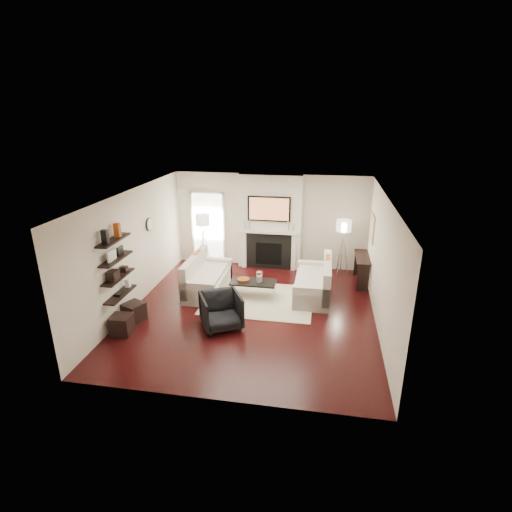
% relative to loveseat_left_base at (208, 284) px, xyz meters
% --- Properties ---
extents(room_envelope, '(6.00, 6.00, 6.00)m').
position_rel_loveseat_left_base_xyz_m(room_envelope, '(1.30, -0.92, 1.14)').
color(room_envelope, black).
rests_on(room_envelope, ground).
extents(chimney_breast, '(1.80, 0.25, 2.70)m').
position_rel_loveseat_left_base_xyz_m(chimney_breast, '(1.30, 1.96, 1.14)').
color(chimney_breast, silver).
rests_on(chimney_breast, floor).
extents(fireplace_surround, '(1.30, 0.02, 1.04)m').
position_rel_loveseat_left_base_xyz_m(fireplace_surround, '(1.30, 1.82, 0.31)').
color(fireplace_surround, black).
rests_on(fireplace_surround, floor).
extents(firebox, '(0.75, 0.02, 0.65)m').
position_rel_loveseat_left_base_xyz_m(firebox, '(1.30, 1.82, 0.24)').
color(firebox, black).
rests_on(firebox, floor).
extents(mantel_pilaster_l, '(0.12, 0.08, 1.10)m').
position_rel_loveseat_left_base_xyz_m(mantel_pilaster_l, '(0.58, 1.79, 0.34)').
color(mantel_pilaster_l, white).
rests_on(mantel_pilaster_l, floor).
extents(mantel_pilaster_r, '(0.12, 0.08, 1.10)m').
position_rel_loveseat_left_base_xyz_m(mantel_pilaster_r, '(2.02, 1.79, 0.34)').
color(mantel_pilaster_r, white).
rests_on(mantel_pilaster_r, floor).
extents(mantel_shelf, '(1.70, 0.18, 0.07)m').
position_rel_loveseat_left_base_xyz_m(mantel_shelf, '(1.30, 1.77, 0.91)').
color(mantel_shelf, white).
rests_on(mantel_shelf, chimney_breast).
extents(tv_body, '(1.20, 0.06, 0.70)m').
position_rel_loveseat_left_base_xyz_m(tv_body, '(1.30, 1.80, 1.57)').
color(tv_body, black).
rests_on(tv_body, chimney_breast).
extents(tv_screen, '(1.10, 0.00, 0.62)m').
position_rel_loveseat_left_base_xyz_m(tv_screen, '(1.30, 1.77, 1.57)').
color(tv_screen, '#BF723F').
rests_on(tv_screen, tv_body).
extents(candlestick_l_tall, '(0.04, 0.04, 0.30)m').
position_rel_loveseat_left_base_xyz_m(candlestick_l_tall, '(0.75, 1.78, 1.09)').
color(candlestick_l_tall, silver).
rests_on(candlestick_l_tall, mantel_shelf).
extents(candlestick_l_short, '(0.04, 0.04, 0.24)m').
position_rel_loveseat_left_base_xyz_m(candlestick_l_short, '(0.62, 1.78, 1.06)').
color(candlestick_l_short, silver).
rests_on(candlestick_l_short, mantel_shelf).
extents(candlestick_r_tall, '(0.04, 0.04, 0.30)m').
position_rel_loveseat_left_base_xyz_m(candlestick_r_tall, '(1.85, 1.78, 1.09)').
color(candlestick_r_tall, silver).
rests_on(candlestick_r_tall, mantel_shelf).
extents(candlestick_r_short, '(0.04, 0.04, 0.24)m').
position_rel_loveseat_left_base_xyz_m(candlestick_r_short, '(1.98, 1.78, 1.06)').
color(candlestick_r_short, silver).
rests_on(candlestick_r_short, mantel_shelf).
extents(hallway_panel, '(0.90, 0.02, 2.10)m').
position_rel_loveseat_left_base_xyz_m(hallway_panel, '(-0.55, 2.06, 0.84)').
color(hallway_panel, white).
rests_on(hallway_panel, floor).
extents(door_trim_l, '(0.06, 0.06, 2.16)m').
position_rel_loveseat_left_base_xyz_m(door_trim_l, '(-1.03, 2.04, 0.84)').
color(door_trim_l, white).
rests_on(door_trim_l, floor).
extents(door_trim_r, '(0.06, 0.06, 2.16)m').
position_rel_loveseat_left_base_xyz_m(door_trim_r, '(-0.07, 2.04, 0.84)').
color(door_trim_r, white).
rests_on(door_trim_r, floor).
extents(door_trim_top, '(1.02, 0.06, 0.06)m').
position_rel_loveseat_left_base_xyz_m(door_trim_top, '(-0.55, 2.04, 1.92)').
color(door_trim_top, white).
rests_on(door_trim_top, wall_back).
extents(rug, '(2.60, 2.00, 0.01)m').
position_rel_loveseat_left_base_xyz_m(rug, '(1.36, -0.27, -0.20)').
color(rug, beige).
rests_on(rug, floor).
extents(loveseat_left_base, '(0.85, 1.80, 0.42)m').
position_rel_loveseat_left_base_xyz_m(loveseat_left_base, '(0.00, 0.00, 0.00)').
color(loveseat_left_base, beige).
rests_on(loveseat_left_base, floor).
extents(loveseat_left_back, '(0.18, 1.80, 0.80)m').
position_rel_loveseat_left_base_xyz_m(loveseat_left_back, '(-0.33, 0.00, 0.32)').
color(loveseat_left_back, beige).
rests_on(loveseat_left_back, floor).
extents(loveseat_left_arm_n, '(0.85, 0.18, 0.60)m').
position_rel_loveseat_left_base_xyz_m(loveseat_left_arm_n, '(0.00, -0.81, 0.09)').
color(loveseat_left_arm_n, beige).
rests_on(loveseat_left_arm_n, floor).
extents(loveseat_left_arm_s, '(0.85, 0.18, 0.60)m').
position_rel_loveseat_left_base_xyz_m(loveseat_left_arm_s, '(0.00, 0.81, 0.09)').
color(loveseat_left_arm_s, beige).
rests_on(loveseat_left_arm_s, floor).
extents(loveseat_left_cushion, '(0.63, 1.44, 0.10)m').
position_rel_loveseat_left_base_xyz_m(loveseat_left_cushion, '(0.05, 0.00, 0.26)').
color(loveseat_left_cushion, beige).
rests_on(loveseat_left_cushion, loveseat_left_base).
extents(pillow_left_orange, '(0.10, 0.42, 0.42)m').
position_rel_loveseat_left_base_xyz_m(pillow_left_orange, '(-0.33, 0.30, 0.52)').
color(pillow_left_orange, '#AF4C15').
rests_on(pillow_left_orange, loveseat_left_cushion).
extents(pillow_left_charcoal, '(0.10, 0.40, 0.40)m').
position_rel_loveseat_left_base_xyz_m(pillow_left_charcoal, '(-0.33, -0.30, 0.51)').
color(pillow_left_charcoal, black).
rests_on(pillow_left_charcoal, loveseat_left_cushion).
extents(loveseat_right_base, '(0.85, 1.80, 0.42)m').
position_rel_loveseat_left_base_xyz_m(loveseat_right_base, '(2.63, 0.19, 0.00)').
color(loveseat_right_base, beige).
rests_on(loveseat_right_base, floor).
extents(loveseat_right_back, '(0.18, 1.80, 0.80)m').
position_rel_loveseat_left_base_xyz_m(loveseat_right_back, '(2.96, 0.19, 0.32)').
color(loveseat_right_back, beige).
rests_on(loveseat_right_back, floor).
extents(loveseat_right_arm_n, '(0.85, 0.18, 0.60)m').
position_rel_loveseat_left_base_xyz_m(loveseat_right_arm_n, '(2.63, -0.62, 0.09)').
color(loveseat_right_arm_n, beige).
rests_on(loveseat_right_arm_n, floor).
extents(loveseat_right_arm_s, '(0.85, 0.18, 0.60)m').
position_rel_loveseat_left_base_xyz_m(loveseat_right_arm_s, '(2.63, 1.00, 0.09)').
color(loveseat_right_arm_s, beige).
rests_on(loveseat_right_arm_s, floor).
extents(loveseat_right_cushion, '(0.63, 1.44, 0.10)m').
position_rel_loveseat_left_base_xyz_m(loveseat_right_cushion, '(2.58, 0.19, 0.26)').
color(loveseat_right_cushion, beige).
rests_on(loveseat_right_cushion, loveseat_right_base).
extents(pillow_right_orange, '(0.10, 0.42, 0.42)m').
position_rel_loveseat_left_base_xyz_m(pillow_right_orange, '(2.96, 0.49, 0.52)').
color(pillow_right_orange, '#AF4C15').
rests_on(pillow_right_orange, loveseat_right_cushion).
extents(pillow_right_charcoal, '(0.10, 0.40, 0.40)m').
position_rel_loveseat_left_base_xyz_m(pillow_right_charcoal, '(2.96, -0.11, 0.51)').
color(pillow_right_charcoal, black).
rests_on(pillow_right_charcoal, loveseat_right_cushion).
extents(coffee_table, '(1.10, 0.55, 0.04)m').
position_rel_loveseat_left_base_xyz_m(coffee_table, '(1.20, -0.13, 0.19)').
color(coffee_table, black).
rests_on(coffee_table, floor).
extents(coffee_leg_nw, '(0.02, 0.02, 0.38)m').
position_rel_loveseat_left_base_xyz_m(coffee_leg_nw, '(0.70, -0.35, -0.02)').
color(coffee_leg_nw, silver).
rests_on(coffee_leg_nw, floor).
extents(coffee_leg_ne, '(0.02, 0.02, 0.38)m').
position_rel_loveseat_left_base_xyz_m(coffee_leg_ne, '(1.70, -0.35, -0.02)').
color(coffee_leg_ne, silver).
rests_on(coffee_leg_ne, floor).
extents(coffee_leg_sw, '(0.02, 0.02, 0.38)m').
position_rel_loveseat_left_base_xyz_m(coffee_leg_sw, '(0.70, 0.09, -0.02)').
color(coffee_leg_sw, silver).
rests_on(coffee_leg_sw, floor).
extents(coffee_leg_se, '(0.02, 0.02, 0.38)m').
position_rel_loveseat_left_base_xyz_m(coffee_leg_se, '(1.70, 0.09, -0.02)').
color(coffee_leg_se, silver).
rests_on(coffee_leg_se, floor).
extents(hurricane_glass, '(0.14, 0.14, 0.25)m').
position_rel_loveseat_left_base_xyz_m(hurricane_glass, '(1.35, -0.13, 0.35)').
color(hurricane_glass, white).
rests_on(hurricane_glass, coffee_table).
extents(hurricane_candle, '(0.11, 0.11, 0.17)m').
position_rel_loveseat_left_base_xyz_m(hurricane_candle, '(1.35, -0.13, 0.29)').
color(hurricane_candle, white).
rests_on(hurricane_candle, coffee_table).
extents(copper_bowl, '(0.31, 0.31, 0.05)m').
position_rel_loveseat_left_base_xyz_m(copper_bowl, '(0.95, -0.13, 0.24)').
color(copper_bowl, '#A8501C').
rests_on(copper_bowl, coffee_table).
extents(armchair, '(1.06, 1.04, 0.82)m').
position_rel_loveseat_left_base_xyz_m(armchair, '(0.79, -1.66, 0.20)').
color(armchair, black).
rests_on(armchair, floor).
extents(lamp_left_post, '(0.02, 0.02, 1.20)m').
position_rel_loveseat_left_base_xyz_m(lamp_left_post, '(-0.55, 1.54, 0.39)').
color(lamp_left_post, silver).
rests_on(lamp_left_post, floor).
extents(lamp_left_shade, '(0.40, 0.40, 0.30)m').
position_rel_loveseat_left_base_xyz_m(lamp_left_shade, '(-0.55, 1.54, 1.24)').
color(lamp_left_shade, white).
rests_on(lamp_left_shade, lamp_left_post).
extents(lamp_left_leg_a, '(0.25, 0.02, 1.23)m').
position_rel_loveseat_left_base_xyz_m(lamp_left_leg_a, '(-0.44, 1.54, 0.39)').
color(lamp_left_leg_a, silver).
rests_on(lamp_left_leg_a, floor).
extents(lamp_left_leg_b, '(0.14, 0.22, 1.23)m').
position_rel_loveseat_left_base_xyz_m(lamp_left_leg_b, '(-0.61, 1.63, 0.39)').
color(lamp_left_leg_b, silver).
rests_on(lamp_left_leg_b, floor).
extents(lamp_left_leg_c, '(0.14, 0.22, 1.23)m').
position_rel_loveseat_left_base_xyz_m(lamp_left_leg_c, '(-0.61, 1.44, 0.39)').
color(lamp_left_leg_c, silver).
rests_on(lamp_left_leg_c, floor).
extents(lamp_right_post, '(0.02, 0.02, 1.20)m').
position_rel_loveseat_left_base_xyz_m(lamp_right_post, '(3.35, 1.61, 0.39)').
color(lamp_right_post, silver).
rests_on(lamp_right_post, floor).
extents(lamp_right_shade, '(0.40, 0.40, 0.30)m').
position_rel_loveseat_left_base_xyz_m(lamp_right_shade, '(3.35, 1.61, 1.24)').
color(lamp_right_shade, white).
rests_on(lamp_right_shade, lamp_right_post).
extents(lamp_right_leg_a, '(0.25, 0.02, 1.23)m').
position_rel_loveseat_left_base_xyz_m(lamp_right_leg_a, '(3.46, 1.61, 0.39)').
color(lamp_right_leg_a, silver).
rests_on(lamp_right_leg_a, floor).
extents(lamp_right_leg_b, '(0.14, 0.22, 1.23)m').
position_rel_loveseat_left_base_xyz_m(lamp_right_leg_b, '(3.29, 1.70, 0.39)').
color(lamp_right_leg_b, silver).
rests_on(lamp_right_leg_b, floor).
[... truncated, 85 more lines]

